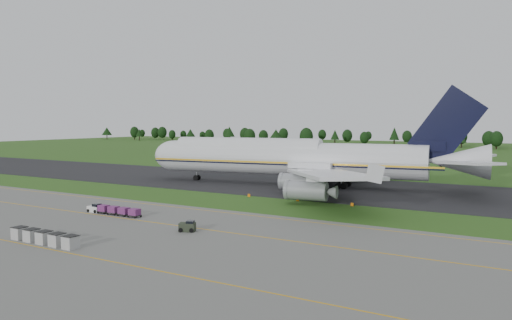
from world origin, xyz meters
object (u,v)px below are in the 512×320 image
Objects in this scene: uld_row at (44,237)px; edge_markers at (298,200)px; utility_cart at (187,227)px; baggage_train at (113,210)px; aircraft at (295,158)px.

uld_row is 0.51× the size of edge_markers.
baggage_train is at bearing 168.26° from utility_cart.
uld_row is (-10.92, -14.30, 0.22)m from utility_cart.
utility_cart is at bearing 52.62° from uld_row.
baggage_train is (-9.36, -48.11, -5.68)m from aircraft.
aircraft is 49.34m from baggage_train.
aircraft is 52.93m from utility_cart.
aircraft reaches higher than utility_cart.
edge_markers is at bearing -63.08° from aircraft.
baggage_train is 19.45m from uld_row.
aircraft is at bearing 116.92° from edge_markers.
baggage_train is 4.43× the size of utility_cart.
uld_row reaches higher than baggage_train.
utility_cart is (18.12, -3.77, -0.14)m from baggage_train.
utility_cart is 18.00m from uld_row.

